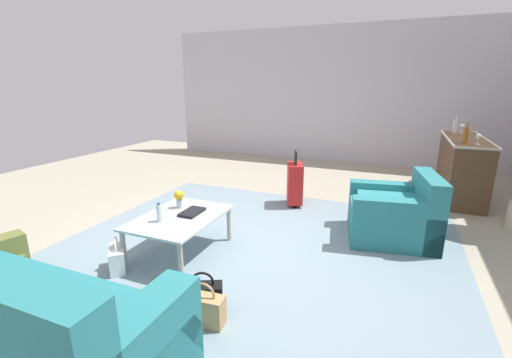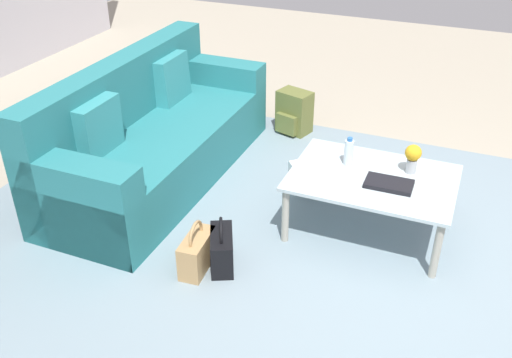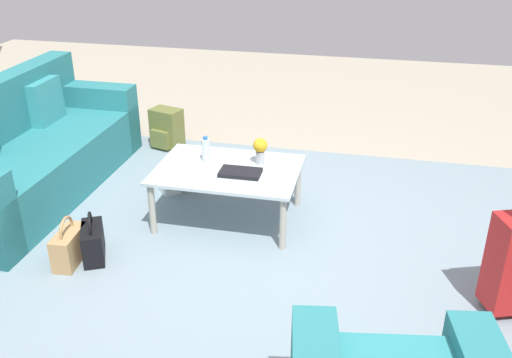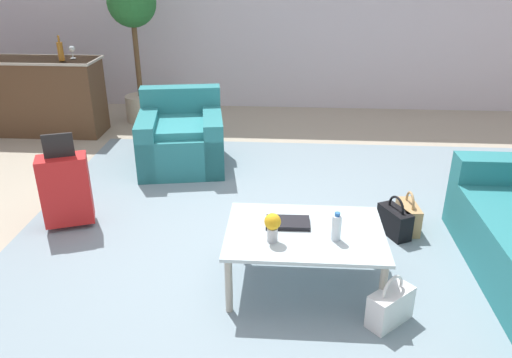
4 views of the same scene
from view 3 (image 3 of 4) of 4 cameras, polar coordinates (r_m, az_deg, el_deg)
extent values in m
plane|color=#A89E89|center=(4.04, 0.91, -8.05)|extent=(12.00, 12.00, 0.00)
cube|color=gray|center=(4.02, -8.18, -8.42)|extent=(5.20, 4.40, 0.01)
cube|color=teal|center=(5.18, -20.92, 1.05)|extent=(0.88, 2.28, 0.45)
cube|color=teal|center=(5.95, -15.94, 6.01)|extent=(0.88, 0.24, 0.66)
cube|color=teal|center=(5.53, -20.27, 7.21)|extent=(0.14, 0.40, 0.41)
cube|color=silver|center=(4.33, -2.85, 0.92)|extent=(1.09, 0.78, 0.02)
cylinder|color=#ADA899|center=(4.05, 2.71, -4.52)|extent=(0.05, 0.05, 0.41)
cylinder|color=#ADA899|center=(4.30, -10.35, -2.98)|extent=(0.05, 0.05, 0.41)
cylinder|color=#ADA899|center=(4.63, 4.21, -0.39)|extent=(0.05, 0.05, 0.41)
cylinder|color=#ADA899|center=(4.86, -7.36, 0.75)|extent=(0.05, 0.05, 0.41)
cylinder|color=silver|center=(4.43, -5.03, 2.88)|extent=(0.06, 0.06, 0.18)
cylinder|color=#2D6BBC|center=(4.40, -5.09, 4.11)|extent=(0.04, 0.04, 0.02)
cube|color=black|center=(4.22, -1.58, 0.65)|extent=(0.31, 0.19, 0.03)
cylinder|color=#B2B7BC|center=(4.39, 0.42, 2.19)|extent=(0.07, 0.07, 0.10)
sphere|color=gold|center=(4.35, 0.42, 3.39)|extent=(0.11, 0.11, 0.11)
cylinder|color=black|center=(3.84, 22.53, -11.87)|extent=(0.04, 0.05, 0.05)
cube|color=black|center=(4.15, -15.97, -6.16)|extent=(0.27, 0.35, 0.24)
torus|color=black|center=(4.08, -16.21, -4.49)|extent=(0.10, 0.18, 0.20)
cube|color=white|center=(4.95, -7.70, 0.10)|extent=(0.33, 0.32, 0.24)
torus|color=white|center=(4.89, -7.80, 1.58)|extent=(0.16, 0.15, 0.20)
cube|color=tan|center=(4.15, -18.15, -6.53)|extent=(0.17, 0.33, 0.24)
torus|color=tan|center=(4.08, -18.42, -4.86)|extent=(0.04, 0.20, 0.20)
cube|color=olive|center=(5.86, -8.90, 5.05)|extent=(0.34, 0.28, 0.40)
cube|color=olive|center=(5.80, -9.57, 3.94)|extent=(0.22, 0.12, 0.18)
camera|label=1|loc=(4.31, -54.30, 9.31)|focal=24.00mm
camera|label=2|loc=(0.72, -43.31, 29.14)|focal=40.00mm
camera|label=4|loc=(6.83, 5.38, 25.20)|focal=35.00mm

